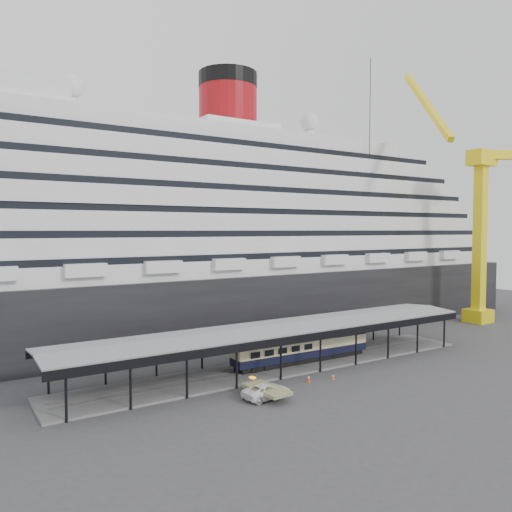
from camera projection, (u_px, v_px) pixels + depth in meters
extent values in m
plane|color=#38383A|center=(306.00, 378.00, 57.00)|extent=(200.00, 200.00, 0.00)
cube|color=black|center=(187.00, 301.00, 83.62)|extent=(130.00, 30.00, 10.00)
cylinder|color=maroon|center=(228.00, 111.00, 86.24)|extent=(10.00, 10.00, 9.00)
cylinder|color=black|center=(228.00, 81.00, 85.97)|extent=(10.10, 10.10, 2.50)
sphere|color=silver|center=(72.00, 86.00, 72.19)|extent=(3.60, 3.60, 3.60)
sphere|color=silver|center=(309.00, 122.00, 95.95)|extent=(3.60, 3.60, 3.60)
cube|color=slate|center=(281.00, 367.00, 61.19)|extent=(56.00, 8.00, 0.24)
cube|color=slate|center=(284.00, 367.00, 60.58)|extent=(54.00, 0.08, 0.10)
cube|color=slate|center=(277.00, 364.00, 61.79)|extent=(54.00, 0.08, 0.10)
cube|color=black|center=(303.00, 338.00, 57.19)|extent=(56.00, 0.18, 0.90)
cube|color=black|center=(260.00, 326.00, 64.75)|extent=(56.00, 0.18, 0.90)
cube|color=slate|center=(281.00, 326.00, 60.93)|extent=(56.00, 9.00, 0.24)
cube|color=yellow|center=(478.00, 316.00, 91.25)|extent=(4.00, 4.00, 2.40)
cube|color=yellow|center=(480.00, 238.00, 90.51)|extent=(1.80, 1.80, 26.00)
cube|color=yellow|center=(482.00, 158.00, 89.76)|extent=(5.00, 3.20, 2.80)
cube|color=yellow|center=(427.00, 105.00, 88.78)|extent=(11.42, 18.78, 16.80)
cube|color=yellow|center=(501.00, 155.00, 89.89)|extent=(6.00, 4.39, 1.60)
cylinder|color=black|center=(369.00, 192.00, 89.11)|extent=(0.12, 0.12, 47.21)
imported|color=white|center=(267.00, 391.00, 50.05)|extent=(5.41, 2.86, 1.45)
cube|color=black|center=(302.00, 359.00, 62.97)|extent=(18.60, 2.54, 0.62)
cube|color=black|center=(302.00, 353.00, 62.92)|extent=(19.49, 2.91, 0.97)
cube|color=beige|center=(302.00, 345.00, 62.87)|extent=(19.49, 2.95, 1.15)
cube|color=black|center=(302.00, 339.00, 62.83)|extent=(19.49, 2.91, 0.35)
cube|color=orange|center=(276.00, 398.00, 50.17)|extent=(0.52, 0.52, 0.03)
cone|color=orange|center=(276.00, 394.00, 50.15)|extent=(0.44, 0.44, 0.77)
cylinder|color=white|center=(276.00, 393.00, 50.14)|extent=(0.24, 0.24, 0.15)
cube|color=#DD3D0C|center=(309.00, 382.00, 55.44)|extent=(0.54, 0.54, 0.03)
cone|color=#DD3D0C|center=(309.00, 378.00, 55.42)|extent=(0.46, 0.46, 0.80)
cylinder|color=white|center=(309.00, 377.00, 55.41)|extent=(0.26, 0.26, 0.16)
cube|color=orange|center=(333.00, 379.00, 56.28)|extent=(0.38, 0.38, 0.03)
cone|color=orange|center=(333.00, 376.00, 56.26)|extent=(0.32, 0.32, 0.66)
cylinder|color=white|center=(333.00, 376.00, 56.25)|extent=(0.21, 0.21, 0.13)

